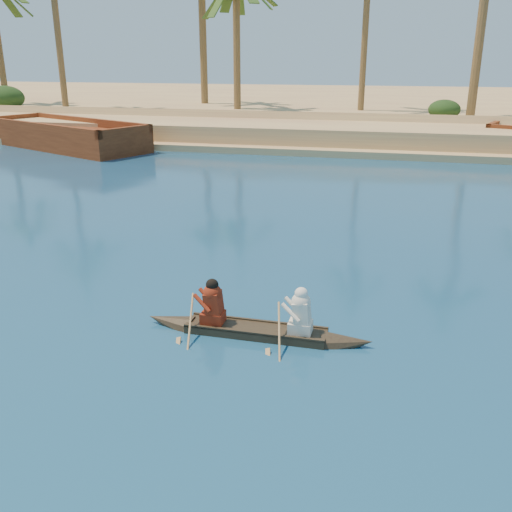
% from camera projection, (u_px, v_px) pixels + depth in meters
% --- Properties ---
extents(ground, '(160.00, 160.00, 0.00)m').
position_uv_depth(ground, '(12.00, 343.00, 10.70)').
color(ground, navy).
rests_on(ground, ground).
extents(sandy_embankment, '(150.00, 51.00, 1.50)m').
position_uv_depth(sandy_embankment, '(324.00, 107.00, 53.53)').
color(sandy_embankment, '#D7BB79').
rests_on(sandy_embankment, ground).
extents(palm_grove, '(110.00, 14.00, 16.00)m').
position_uv_depth(palm_grove, '(307.00, 12.00, 40.14)').
color(palm_grove, '#345D20').
rests_on(palm_grove, ground).
extents(shrub_cluster, '(100.00, 6.00, 2.40)m').
position_uv_depth(shrub_cluster, '(296.00, 116.00, 39.19)').
color(shrub_cluster, '#1C3613').
rests_on(shrub_cluster, ground).
extents(canoe, '(4.47, 0.65, 1.23)m').
position_uv_depth(canoe, '(256.00, 324.00, 10.94)').
color(canoe, '#372E1E').
rests_on(canoe, ground).
extents(barge_mid, '(11.53, 7.91, 1.83)m').
position_uv_depth(barge_mid, '(66.00, 136.00, 33.31)').
color(barge_mid, brown).
rests_on(barge_mid, ground).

